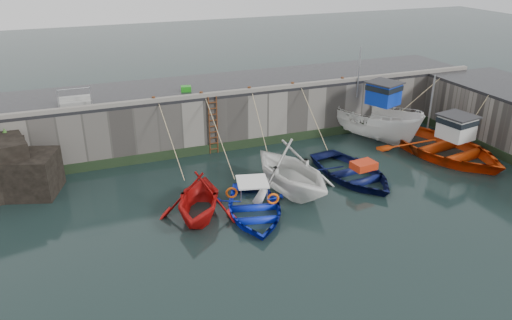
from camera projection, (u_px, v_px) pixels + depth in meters
name	position (u px, v px, depth m)	size (l,w,h in m)	color
ground	(337.00, 237.00, 19.60)	(120.00, 120.00, 0.00)	black
quay_back	(233.00, 109.00, 29.67)	(30.00, 5.00, 3.00)	slate
road_back	(232.00, 83.00, 29.04)	(30.00, 5.00, 0.16)	black
kerb_back	(246.00, 91.00, 26.96)	(30.00, 0.30, 0.20)	slate
algae_back	(248.00, 144.00, 28.00)	(30.00, 0.08, 0.50)	black
ladder	(213.00, 126.00, 26.76)	(0.51, 0.08, 3.20)	#3F1E0F
boat_near_white	(199.00, 215.00, 21.16)	(3.58, 4.15, 2.19)	#B3110F
boat_near_white_rope	(176.00, 174.00, 24.95)	(0.04, 4.67, 3.10)	tan
boat_near_blue	(254.00, 214.00, 21.26)	(3.43, 4.80, 0.99)	#0C21B4
boat_near_blue_rope	(220.00, 170.00, 25.37)	(0.04, 5.31, 3.10)	tan
boat_near_blacktrim	(290.00, 191.00, 23.24)	(4.53, 5.25, 2.76)	silver
boat_near_blacktrim_rope	(258.00, 158.00, 26.75)	(0.04, 4.14, 3.10)	tan
boat_near_navy	(352.00, 178.00, 24.52)	(3.82, 5.34, 1.11)	#0A103E
boat_near_navy_rope	(314.00, 149.00, 27.96)	(0.04, 4.02, 3.10)	tan
boat_far_white	(372.00, 120.00, 29.14)	(4.74, 7.04, 5.54)	white
boat_far_orange	(444.00, 147.00, 26.94)	(6.46, 8.13, 4.51)	#DF3E0B
fish_crate	(186.00, 89.00, 27.17)	(0.55, 0.44, 0.28)	#1C8518
railing	(75.00, 100.00, 24.94)	(1.60, 1.05, 1.00)	#A5A8AD
bollard_a	(154.00, 99.00, 25.36)	(0.18, 0.18, 0.28)	#3F1E0F
bollard_b	(201.00, 94.00, 26.19)	(0.18, 0.18, 0.28)	#3F1E0F
bollard_c	(249.00, 89.00, 27.10)	(0.18, 0.18, 0.28)	#3F1E0F
bollard_d	(292.00, 85.00, 27.96)	(0.18, 0.18, 0.28)	#3F1E0F
bollard_e	(342.00, 79.00, 29.03)	(0.18, 0.18, 0.28)	#3F1E0F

